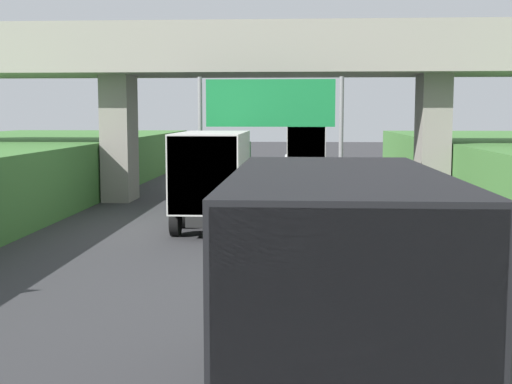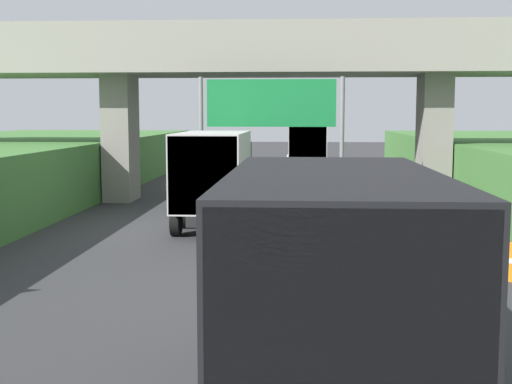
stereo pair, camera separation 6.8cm
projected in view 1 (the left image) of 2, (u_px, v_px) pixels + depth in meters
name	position (u px, v px, depth m)	size (l,w,h in m)	color
lane_centre_stripe	(268.00, 221.00, 26.16)	(0.20, 88.75, 0.01)	white
overpass_bridge	(274.00, 69.00, 31.51)	(40.00, 4.80, 8.07)	gray
overhead_highway_sign	(270.00, 113.00, 27.62)	(5.88, 0.18, 5.57)	slate
truck_green	(215.00, 173.00, 25.04)	(2.44, 7.30, 3.44)	black
truck_black	(332.00, 286.00, 8.61)	(2.44, 7.30, 3.44)	black
truck_orange	(306.00, 148.00, 43.90)	(2.44, 7.30, 3.44)	black
car_silver	(309.00, 177.00, 35.46)	(1.86, 4.10, 1.72)	#B2B5B7
construction_barrel_3	(473.00, 229.00, 21.78)	(0.57, 0.57, 0.90)	orange
construction_barrel_4	(438.00, 208.00, 26.63)	(0.57, 0.57, 0.90)	orange
construction_barrel_5	(416.00, 193.00, 31.48)	(0.57, 0.57, 0.90)	orange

